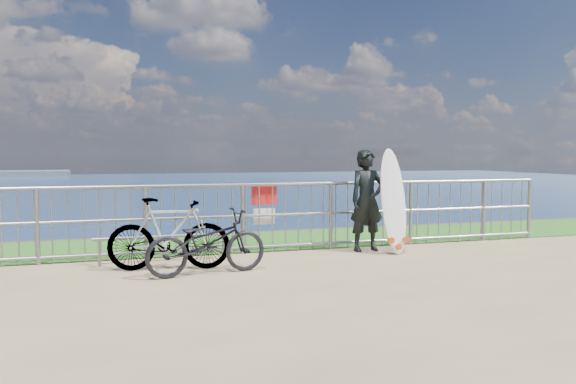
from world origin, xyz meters
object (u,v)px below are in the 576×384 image
object	(u,v)px
surfer	(367,201)
surfboard	(394,205)
bicycle_near	(207,242)
bicycle_far	(169,234)

from	to	relation	value
surfer	surfboard	size ratio (longest dim) A/B	0.98
surfer	bicycle_near	size ratio (longest dim) A/B	1.02
surfboard	bicycle_far	size ratio (longest dim) A/B	1.02
bicycle_near	bicycle_far	world-z (taller)	bicycle_far
surfboard	bicycle_near	bearing A→B (deg)	-167.24
bicycle_near	bicycle_far	size ratio (longest dim) A/B	0.98
surfboard	surfer	bearing A→B (deg)	136.30
surfer	bicycle_far	bearing A→B (deg)	-173.75
surfer	surfboard	xyz separation A→B (m)	(0.32, -0.31, -0.05)
surfboard	bicycle_near	distance (m)	3.20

